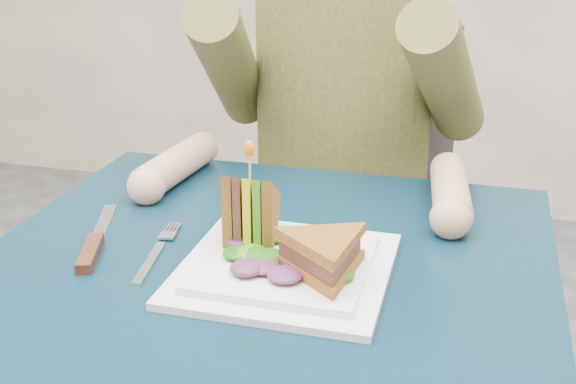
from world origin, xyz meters
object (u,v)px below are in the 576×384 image
(sandwich_flat, at_px, (324,255))
(fork, at_px, (156,253))
(diner, at_px, (343,48))
(sandwich_upright, at_px, (251,215))
(plate, at_px, (285,267))
(knife, at_px, (93,247))
(chair, at_px, (348,209))
(table, at_px, (259,320))

(sandwich_flat, relative_size, fork, 1.05)
(diner, distance_m, sandwich_upright, 0.51)
(sandwich_upright, height_order, fork, sandwich_upright)
(plate, bearing_deg, sandwich_flat, -24.44)
(plate, relative_size, sandwich_upright, 1.71)
(fork, xyz_separation_m, knife, (-0.09, -0.01, 0.00))
(chair, xyz_separation_m, sandwich_flat, (0.09, -0.68, 0.23))
(fork, bearing_deg, knife, -171.67)
(chair, distance_m, sandwich_flat, 0.73)
(table, xyz_separation_m, diner, (-0.00, 0.54, 0.26))
(chair, relative_size, sandwich_flat, 4.95)
(sandwich_upright, bearing_deg, table, -62.05)
(table, distance_m, sandwich_flat, 0.16)
(chair, bearing_deg, plate, -86.66)
(diner, height_order, knife, diner)
(diner, height_order, fork, diner)
(knife, bearing_deg, plate, 1.81)
(table, distance_m, diner, 0.60)
(chair, bearing_deg, diner, -90.00)
(fork, bearing_deg, chair, 77.72)
(sandwich_upright, bearing_deg, fork, -161.30)
(knife, bearing_deg, sandwich_flat, -2.96)
(diner, height_order, sandwich_upright, diner)
(plate, height_order, sandwich_flat, sandwich_flat)
(plate, distance_m, sandwich_flat, 0.07)
(sandwich_upright, distance_m, knife, 0.22)
(sandwich_flat, bearing_deg, knife, 177.04)
(chair, relative_size, fork, 5.18)
(sandwich_flat, bearing_deg, fork, 172.91)
(table, xyz_separation_m, knife, (-0.23, -0.01, 0.09))
(chair, bearing_deg, knife, -108.96)
(table, xyz_separation_m, sandwich_flat, (0.09, -0.03, 0.12))
(sandwich_upright, bearing_deg, sandwich_flat, -31.49)
(diner, distance_m, knife, 0.62)
(chair, xyz_separation_m, diner, (-0.00, -0.11, 0.37))
(plate, bearing_deg, knife, -178.19)
(diner, xyz_separation_m, fork, (-0.14, -0.54, -0.18))
(table, height_order, sandwich_flat, sandwich_flat)
(diner, bearing_deg, fork, -104.74)
(knife, bearing_deg, sandwich_upright, 14.48)
(chair, bearing_deg, fork, -102.28)
(sandwich_flat, distance_m, knife, 0.32)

